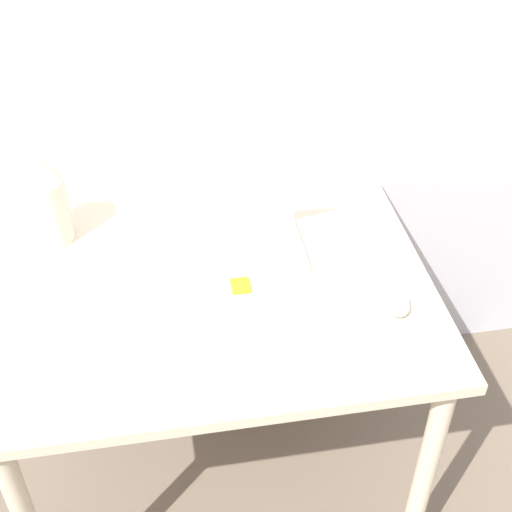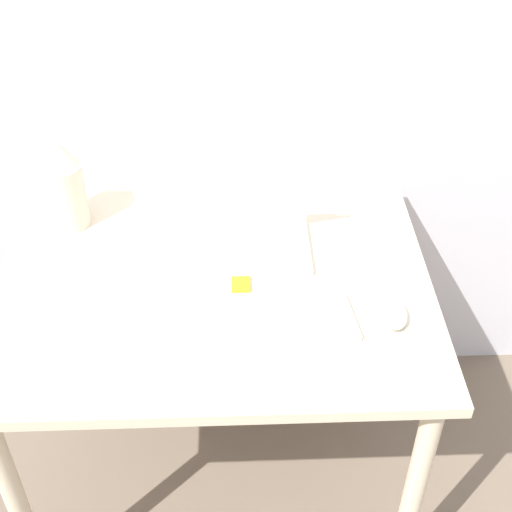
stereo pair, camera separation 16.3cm
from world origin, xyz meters
name	(u,v)px [view 2 (the right image)]	position (x,y,z in m)	size (l,w,h in m)	color
wall_back	(207,14)	(0.00, 0.86, 1.25)	(6.00, 0.05, 2.50)	silver
desk	(214,313)	(0.00, 0.40, 0.67)	(1.05, 0.79, 0.77)	beige
laptop	(250,231)	(0.09, 0.54, 0.82)	(0.30, 0.21, 0.22)	white
keyboard	(262,328)	(0.11, 0.23, 0.78)	(0.43, 0.20, 0.02)	silver
mouse	(393,313)	(0.41, 0.26, 0.79)	(0.06, 0.11, 0.04)	silver
vase	(61,183)	(-0.38, 0.65, 0.90)	(0.12, 0.12, 0.25)	beige
mp3_player	(241,284)	(0.07, 0.39, 0.78)	(0.04, 0.06, 0.01)	orange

